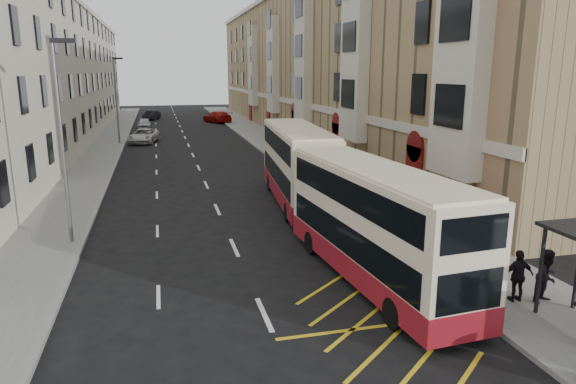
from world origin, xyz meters
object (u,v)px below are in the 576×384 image
object	(u,v)px
pedestrian_mid	(547,276)
white_van	(144,136)
double_decker_front	(375,224)
pedestrian_far	(518,276)
car_silver	(144,124)
street_lamp_near	(62,132)
car_red	(217,117)
double_decker_rear	(298,165)
car_dark	(152,115)
street_lamp_far	(117,96)

from	to	relation	value
pedestrian_mid	white_van	size ratio (longest dim) A/B	0.33
double_decker_front	pedestrian_far	size ratio (longest dim) A/B	6.18
car_silver	street_lamp_near	bearing A→B (deg)	-91.54
pedestrian_mid	car_red	world-z (taller)	pedestrian_mid
double_decker_front	car_red	bearing A→B (deg)	84.30
double_decker_front	double_decker_rear	xyz separation A→B (m)	(0.25, 10.63, 0.09)
car_dark	street_lamp_near	bearing A→B (deg)	-73.09
car_dark	car_red	bearing A→B (deg)	-17.57
white_van	car_dark	bearing A→B (deg)	100.95
street_lamp_far	pedestrian_far	bearing A→B (deg)	-70.55
car_silver	car_red	size ratio (longest dim) A/B	0.74
street_lamp_far	double_decker_front	bearing A→B (deg)	-74.06
street_lamp_near	double_decker_rear	distance (m)	11.74
car_silver	car_dark	bearing A→B (deg)	87.40
street_lamp_near	car_dark	xyz separation A→B (m)	(2.84, 55.90, -3.98)
white_van	street_lamp_far	bearing A→B (deg)	-147.92
street_lamp_near	pedestrian_far	distance (m)	17.09
double_decker_front	pedestrian_mid	world-z (taller)	double_decker_front
pedestrian_far	car_red	bearing A→B (deg)	-82.24
street_lamp_far	white_van	xyz separation A→B (m)	(2.22, 0.80, -3.95)
street_lamp_far	double_decker_rear	xyz separation A→B (m)	(10.67, -25.83, -2.55)
double_decker_front	car_silver	bearing A→B (deg)	95.08
double_decker_front	car_red	distance (m)	55.73
car_dark	pedestrian_far	bearing A→B (deg)	-60.57
street_lamp_near	double_decker_front	bearing A→B (deg)	-31.80
pedestrian_far	car_silver	size ratio (longest dim) A/B	0.41
car_silver	car_dark	xyz separation A→B (m)	(0.83, 12.73, -0.02)
white_van	street_lamp_near	bearing A→B (deg)	-81.78
car_silver	car_red	xyz separation A→B (m)	(9.54, 6.07, 0.11)
pedestrian_far	pedestrian_mid	bearing A→B (deg)	168.53
street_lamp_near	car_silver	bearing A→B (deg)	87.33
street_lamp_near	street_lamp_far	distance (m)	30.00
double_decker_rear	car_silver	bearing A→B (deg)	107.42
double_decker_rear	white_van	size ratio (longest dim) A/B	2.10
white_van	double_decker_front	bearing A→B (deg)	-65.25
double_decker_front	white_van	xyz separation A→B (m)	(-8.19, 37.25, -1.31)
double_decker_front	pedestrian_far	xyz separation A→B (m)	(3.46, -2.83, -1.04)
street_lamp_near	street_lamp_far	xyz separation A→B (m)	(0.00, 30.00, 0.00)
double_decker_rear	white_van	world-z (taller)	double_decker_rear
pedestrian_far	car_silver	bearing A→B (deg)	-71.76
street_lamp_near	white_van	size ratio (longest dim) A/B	1.61
street_lamp_far	car_silver	distance (m)	13.90
car_dark	car_red	distance (m)	10.97
car_silver	street_lamp_far	bearing A→B (deg)	-97.55
car_dark	double_decker_rear	bearing A→B (deg)	-61.58
white_van	car_silver	xyz separation A→B (m)	(-0.21, 12.37, -0.01)
double_decker_rear	pedestrian_far	size ratio (longest dim) A/B	6.46
car_silver	double_decker_rear	bearing A→B (deg)	-76.36
pedestrian_mid	street_lamp_near	bearing A→B (deg)	129.58
pedestrian_far	white_van	size ratio (longest dim) A/B	0.33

